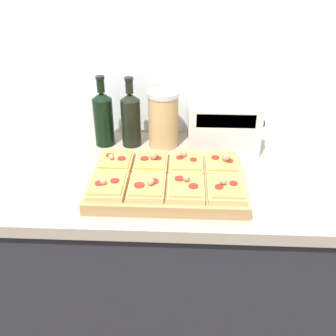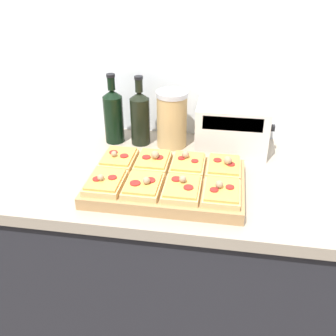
% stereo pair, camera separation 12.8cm
% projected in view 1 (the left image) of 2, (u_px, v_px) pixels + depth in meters
% --- Properties ---
extents(wall_back, '(6.00, 0.06, 2.50)m').
position_uv_depth(wall_back, '(189.00, 50.00, 1.52)').
color(wall_back, silver).
rests_on(wall_back, ground_plane).
extents(kitchen_counter, '(2.63, 0.67, 0.91)m').
position_uv_depth(kitchen_counter, '(184.00, 267.00, 1.60)').
color(kitchen_counter, '#232328').
rests_on(kitchen_counter, ground_plane).
extents(cutting_board, '(0.50, 0.33, 0.04)m').
position_uv_depth(cutting_board, '(168.00, 183.00, 1.27)').
color(cutting_board, '#A37A4C').
rests_on(cutting_board, kitchen_counter).
extents(pizza_slice_back_left, '(0.11, 0.15, 0.05)m').
position_uv_depth(pizza_slice_back_left, '(116.00, 161.00, 1.33)').
color(pizza_slice_back_left, tan).
rests_on(pizza_slice_back_left, cutting_board).
extents(pizza_slice_back_midleft, '(0.11, 0.15, 0.06)m').
position_uv_depth(pizza_slice_back_midleft, '(151.00, 162.00, 1.33)').
color(pizza_slice_back_midleft, tan).
rests_on(pizza_slice_back_midleft, cutting_board).
extents(pizza_slice_back_midright, '(0.11, 0.15, 0.05)m').
position_uv_depth(pizza_slice_back_midright, '(186.00, 163.00, 1.32)').
color(pizza_slice_back_midright, tan).
rests_on(pizza_slice_back_midright, cutting_board).
extents(pizza_slice_back_right, '(0.11, 0.15, 0.06)m').
position_uv_depth(pizza_slice_back_right, '(222.00, 164.00, 1.32)').
color(pizza_slice_back_right, tan).
rests_on(pizza_slice_back_right, cutting_board).
extents(pizza_slice_front_left, '(0.11, 0.15, 0.05)m').
position_uv_depth(pizza_slice_front_left, '(108.00, 186.00, 1.20)').
color(pizza_slice_front_left, tan).
rests_on(pizza_slice_front_left, cutting_board).
extents(pizza_slice_front_midleft, '(0.11, 0.15, 0.05)m').
position_uv_depth(pizza_slice_front_midleft, '(147.00, 187.00, 1.19)').
color(pizza_slice_front_midleft, tan).
rests_on(pizza_slice_front_midleft, cutting_board).
extents(pizza_slice_front_midright, '(0.11, 0.15, 0.05)m').
position_uv_depth(pizza_slice_front_midright, '(186.00, 188.00, 1.19)').
color(pizza_slice_front_midright, tan).
rests_on(pizza_slice_front_midright, cutting_board).
extents(pizza_slice_front_right, '(0.11, 0.15, 0.05)m').
position_uv_depth(pizza_slice_front_right, '(226.00, 189.00, 1.18)').
color(pizza_slice_front_right, tan).
rests_on(pizza_slice_front_right, cutting_board).
extents(olive_oil_bottle, '(0.08, 0.08, 0.27)m').
position_uv_depth(olive_oil_bottle, '(103.00, 117.00, 1.51)').
color(olive_oil_bottle, black).
rests_on(olive_oil_bottle, kitchen_counter).
extents(wine_bottle, '(0.08, 0.08, 0.27)m').
position_uv_depth(wine_bottle, '(131.00, 118.00, 1.51)').
color(wine_bottle, black).
rests_on(wine_bottle, kitchen_counter).
extents(grain_jar_tall, '(0.12, 0.12, 0.22)m').
position_uv_depth(grain_jar_tall, '(163.00, 119.00, 1.50)').
color(grain_jar_tall, tan).
rests_on(grain_jar_tall, kitchen_counter).
extents(toaster_oven, '(0.29, 0.19, 0.18)m').
position_uv_depth(toaster_oven, '(223.00, 125.00, 1.50)').
color(toaster_oven, beige).
rests_on(toaster_oven, kitchen_counter).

